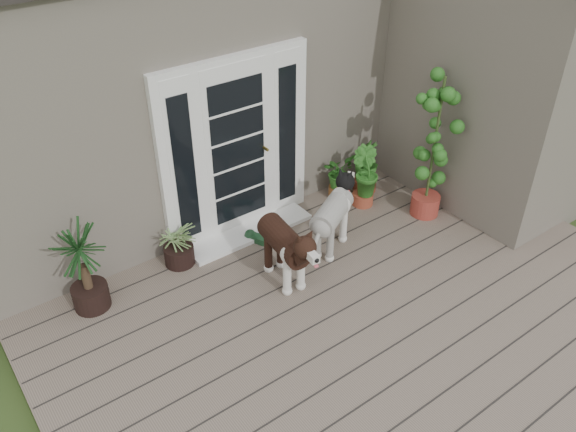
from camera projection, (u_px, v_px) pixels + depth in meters
deck at (375, 326)px, 5.92m from camera, size 6.20×4.60×0.12m
house_main at (166, 62)px, 7.88m from camera, size 7.40×4.00×3.10m
house_wing at (497, 86)px, 7.20m from camera, size 1.60×2.40×3.10m
door_unit at (236, 148)px, 6.63m from camera, size 1.90×0.14×2.15m
door_step at (249, 232)px, 7.10m from camera, size 1.60×0.40×0.05m
brindle_dog at (284, 251)px, 6.20m from camera, size 0.50×0.97×0.78m
white_dog at (331, 222)px, 6.66m from camera, size 0.96×0.76×0.74m
spider_plant at (178, 241)px, 6.48m from camera, size 0.65×0.65×0.60m
yucca at (84, 268)px, 5.79m from camera, size 0.91×0.91×1.01m
herb_a at (338, 180)px, 7.64m from camera, size 0.52×0.52×0.52m
herb_b at (364, 184)px, 7.47m from camera, size 0.44×0.44×0.59m
herb_c at (366, 171)px, 7.76m from camera, size 0.48×0.48×0.57m
sapling at (434, 147)px, 6.93m from camera, size 0.57×0.57×1.88m
clog_left at (257, 238)px, 6.95m from camera, size 0.28×0.37×0.10m
clog_right at (280, 233)px, 7.06m from camera, size 0.25×0.29×0.08m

